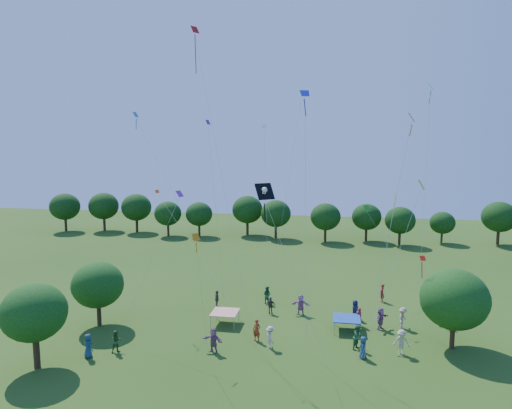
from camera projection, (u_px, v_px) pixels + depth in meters
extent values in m
cylinder|color=#422B19|center=(37.00, 353.00, 31.10)|extent=(0.43, 0.43, 2.10)
ellipsoid|color=#1A4C15|center=(34.00, 312.00, 30.72)|extent=(4.35, 4.35, 3.92)
cylinder|color=#422B19|center=(99.00, 315.00, 38.45)|extent=(0.36, 0.36, 1.74)
ellipsoid|color=#1A4C15|center=(98.00, 285.00, 38.10)|extent=(4.28, 4.28, 3.85)
cylinder|color=#422B19|center=(452.00, 337.00, 34.10)|extent=(0.35, 0.35, 1.72)
ellipsoid|color=#1A4C15|center=(454.00, 299.00, 33.71)|extent=(4.97, 4.97, 4.48)
cylinder|color=#422B19|center=(66.00, 225.00, 80.47)|extent=(0.44, 0.44, 2.15)
ellipsoid|color=#143B11|center=(65.00, 207.00, 80.05)|extent=(5.17, 5.17, 4.65)
cylinder|color=#422B19|center=(104.00, 224.00, 81.00)|extent=(0.45, 0.45, 2.17)
ellipsoid|color=#143B11|center=(104.00, 206.00, 80.57)|extent=(5.22, 5.22, 4.70)
cylinder|color=#422B19|center=(137.00, 226.00, 79.62)|extent=(0.44, 0.44, 2.15)
ellipsoid|color=#143B11|center=(136.00, 207.00, 79.19)|extent=(5.17, 5.17, 4.65)
cylinder|color=#422B19|center=(168.00, 230.00, 76.31)|extent=(0.38, 0.38, 1.87)
ellipsoid|color=#143B11|center=(168.00, 214.00, 75.94)|extent=(4.48, 4.48, 4.03)
cylinder|color=#422B19|center=(199.00, 231.00, 76.04)|extent=(0.38, 0.38, 1.84)
ellipsoid|color=#143B11|center=(199.00, 214.00, 75.68)|extent=(4.42, 4.42, 3.98)
cylinder|color=#422B19|center=(247.00, 229.00, 77.08)|extent=(0.44, 0.44, 2.14)
ellipsoid|color=#143B11|center=(247.00, 210.00, 76.66)|extent=(5.14, 5.14, 4.63)
cylinder|color=#422B19|center=(276.00, 232.00, 74.12)|extent=(0.42, 0.42, 2.03)
ellipsoid|color=#143B11|center=(276.00, 214.00, 73.71)|extent=(4.86, 4.86, 4.37)
cylinder|color=#422B19|center=(325.00, 235.00, 71.71)|extent=(0.40, 0.40, 1.96)
ellipsoid|color=#143B11|center=(326.00, 217.00, 71.32)|extent=(4.71, 4.71, 4.24)
cylinder|color=#422B19|center=(366.00, 235.00, 72.15)|extent=(0.39, 0.39, 1.91)
ellipsoid|color=#143B11|center=(367.00, 217.00, 71.77)|extent=(4.59, 4.59, 4.13)
cylinder|color=#422B19|center=(399.00, 239.00, 69.22)|extent=(0.39, 0.39, 1.89)
ellipsoid|color=#143B11|center=(400.00, 220.00, 68.85)|extent=(4.54, 4.54, 4.08)
cylinder|color=#422B19|center=(442.00, 238.00, 70.62)|extent=(0.33, 0.33, 1.58)
ellipsoid|color=#143B11|center=(442.00, 223.00, 70.30)|extent=(3.80, 3.80, 3.42)
cylinder|color=#422B19|center=(498.00, 238.00, 69.45)|extent=(0.44, 0.44, 2.13)
ellipsoid|color=#143B11|center=(499.00, 217.00, 69.03)|extent=(5.12, 5.12, 4.61)
cube|color=red|center=(225.00, 312.00, 38.67)|extent=(2.20, 2.20, 0.08)
cylinder|color=#999999|center=(210.00, 322.00, 37.93)|extent=(0.05, 0.05, 1.10)
cylinder|color=#999999|center=(234.00, 323.00, 37.59)|extent=(0.05, 0.05, 1.10)
cylinder|color=#999999|center=(217.00, 313.00, 39.88)|extent=(0.05, 0.05, 1.10)
cylinder|color=#999999|center=(239.00, 314.00, 39.55)|extent=(0.05, 0.05, 1.10)
cube|color=#1943A8|center=(347.00, 318.00, 37.33)|extent=(2.20, 2.20, 0.08)
cylinder|color=#999999|center=(334.00, 328.00, 36.58)|extent=(0.05, 0.05, 1.10)
cylinder|color=#999999|center=(360.00, 330.00, 36.25)|extent=(0.05, 0.05, 1.10)
cylinder|color=#999999|center=(334.00, 319.00, 38.54)|extent=(0.05, 0.05, 1.10)
cylinder|color=#999999|center=(358.00, 320.00, 38.20)|extent=(0.05, 0.05, 1.10)
imported|color=navy|center=(88.00, 346.00, 32.62)|extent=(0.98, 0.84, 1.75)
imported|color=maroon|center=(257.00, 330.00, 35.36)|extent=(0.74, 0.59, 1.75)
imported|color=#275D3C|center=(267.00, 295.00, 43.73)|extent=(0.95, 0.73, 1.71)
imported|color=#B3AB8F|center=(401.00, 342.00, 33.11)|extent=(1.24, 0.60, 1.87)
imported|color=#3D3A31|center=(443.00, 316.00, 38.13)|extent=(1.03, 1.17, 1.85)
imported|color=#844D72|center=(213.00, 340.00, 33.47)|extent=(1.81, 1.09, 1.82)
imported|color=#1A1A4D|center=(355.00, 310.00, 39.81)|extent=(0.84, 0.97, 1.73)
imported|color=maroon|center=(359.00, 317.00, 38.29)|extent=(0.71, 0.67, 1.61)
imported|color=#2C5725|center=(117.00, 341.00, 33.44)|extent=(0.92, 0.88, 1.68)
imported|color=#B09A8D|center=(403.00, 318.00, 37.81)|extent=(0.99, 1.28, 1.79)
imported|color=#483C3A|center=(217.00, 299.00, 42.62)|extent=(0.80, 1.07, 1.66)
imported|color=#92558C|center=(381.00, 318.00, 37.63)|extent=(1.46, 1.78, 1.85)
imported|color=navy|center=(363.00, 348.00, 32.49)|extent=(0.56, 0.86, 1.62)
imported|color=maroon|center=(382.00, 293.00, 44.20)|extent=(0.55, 0.74, 1.78)
imported|color=#2A6334|center=(358.00, 337.00, 33.99)|extent=(0.92, 1.03, 1.85)
imported|color=#C1B09A|center=(270.00, 337.00, 34.15)|extent=(0.90, 1.21, 1.69)
imported|color=#433A36|center=(271.00, 305.00, 41.10)|extent=(0.90, 0.41, 1.54)
imported|color=#A05DA1|center=(301.00, 305.00, 40.88)|extent=(1.76, 0.72, 1.85)
cube|color=black|center=(265.00, 191.00, 28.61)|extent=(1.30, 1.20, 0.99)
cube|color=black|center=(265.00, 212.00, 28.83)|extent=(0.09, 0.27, 1.18)
sphere|color=white|center=(265.00, 190.00, 28.53)|extent=(0.36, 0.36, 0.36)
cylinder|color=white|center=(265.00, 194.00, 28.57)|extent=(0.26, 0.51, 0.33)
cylinder|color=white|center=(265.00, 194.00, 28.57)|extent=(0.26, 0.51, 0.33)
cylinder|color=beige|center=(296.00, 281.00, 29.08)|extent=(4.04, 0.15, 10.48)
cube|color=red|center=(195.00, 30.00, 36.32)|extent=(0.63, 0.73, 0.57)
cube|color=red|center=(196.00, 54.00, 36.62)|extent=(0.20, 0.64, 2.94)
cylinder|color=beige|center=(222.00, 178.00, 35.01)|extent=(5.40, 4.89, 22.71)
cube|color=red|center=(423.00, 258.00, 34.04)|extent=(0.49, 0.41, 0.33)
cube|color=red|center=(422.00, 270.00, 34.21)|extent=(0.18, 0.29, 1.32)
cylinder|color=beige|center=(426.00, 292.00, 34.95)|extent=(1.06, 1.31, 5.28)
cube|color=orange|center=(196.00, 237.00, 27.49)|extent=(0.48, 0.56, 0.42)
cube|color=orange|center=(196.00, 247.00, 27.62)|extent=(0.10, 0.17, 0.68)
cylinder|color=beige|center=(202.00, 299.00, 29.24)|extent=(0.09, 2.45, 8.14)
cube|color=yellow|center=(421.00, 185.00, 25.39)|extent=(0.47, 0.67, 0.53)
cylinder|color=beige|center=(388.00, 281.00, 27.48)|extent=(2.89, 2.22, 11.41)
cube|color=green|center=(431.00, 86.00, 41.40)|extent=(0.65, 0.79, 0.52)
cube|color=green|center=(430.00, 97.00, 41.57)|extent=(0.16, 0.25, 1.09)
cylinder|color=beige|center=(425.00, 193.00, 41.92)|extent=(0.47, 1.62, 18.86)
cube|color=#126FB9|center=(136.00, 115.00, 42.65)|extent=(0.41, 0.63, 0.50)
cube|color=#126FB9|center=(136.00, 124.00, 42.81)|extent=(0.18, 0.22, 0.98)
cylinder|color=beige|center=(180.00, 206.00, 42.03)|extent=(9.03, 2.01, 16.43)
cube|color=#6F1A9E|center=(208.00, 122.00, 35.26)|extent=(0.32, 0.45, 0.37)
cylinder|color=beige|center=(217.00, 218.00, 38.32)|extent=(0.12, 4.19, 15.44)
cube|color=silver|center=(264.00, 126.00, 44.87)|extent=(0.49, 0.42, 0.34)
cylinder|color=beige|center=(266.00, 207.00, 44.99)|extent=(0.73, 1.78, 15.48)
cube|color=#0BB29D|center=(302.00, 92.00, 45.11)|extent=(0.50, 0.46, 0.43)
cylinder|color=beige|center=(287.00, 190.00, 45.10)|extent=(2.55, 3.05, 18.84)
cube|color=#D0450C|center=(157.00, 191.00, 47.56)|extent=(0.50, 0.48, 0.32)
cylinder|color=beige|center=(190.00, 242.00, 44.52)|extent=(8.96, 5.94, 8.86)
cube|color=orange|center=(412.00, 117.00, 25.00)|extent=(0.42, 0.64, 0.52)
cube|color=orange|center=(411.00, 130.00, 25.14)|extent=(0.14, 0.15, 0.63)
cylinder|color=beige|center=(386.00, 251.00, 27.35)|extent=(1.95, 2.42, 15.10)
cube|color=#FBFF16|center=(395.00, 194.00, 37.64)|extent=(0.28, 0.38, 0.29)
cube|color=#FBFF16|center=(395.00, 202.00, 37.77)|extent=(0.16, 0.20, 0.87)
cylinder|color=beige|center=(387.00, 251.00, 39.10)|extent=(0.93, 1.53, 9.69)
cube|color=#238317|center=(367.00, 208.00, 45.36)|extent=(0.80, 0.74, 0.55)
cylinder|color=beige|center=(390.00, 251.00, 43.95)|extent=(4.48, 3.20, 7.31)
cube|color=#1220B8|center=(305.00, 93.00, 28.40)|extent=(0.57, 0.44, 0.41)
cube|color=#1220B8|center=(305.00, 107.00, 28.56)|extent=(0.18, 0.23, 1.05)
cylinder|color=beige|center=(306.00, 226.00, 30.81)|extent=(0.19, 2.67, 16.84)
cube|color=#681BA7|center=(180.00, 194.00, 34.57)|extent=(0.54, 0.67, 0.46)
cylinder|color=beige|center=(151.00, 261.00, 35.00)|extent=(4.38, 1.27, 9.94)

